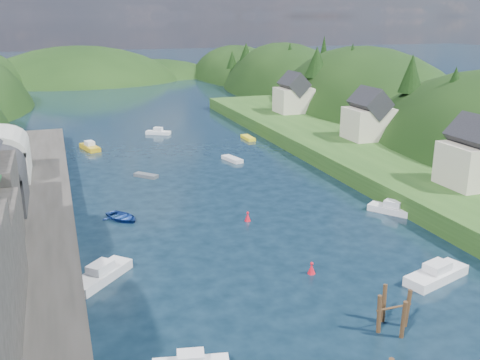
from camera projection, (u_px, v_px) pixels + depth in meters
name	position (u px, v px, depth m)	size (l,w,h in m)	color
ground	(192.00, 165.00, 80.74)	(600.00, 600.00, 0.00)	black
hillside_right	(361.00, 151.00, 119.57)	(36.00, 245.56, 48.00)	black
far_hills	(113.00, 108.00, 196.32)	(103.00, 68.00, 44.00)	black
hill_trees	(172.00, 80.00, 90.77)	(92.21, 145.27, 12.10)	black
quay_left	(7.00, 266.00, 45.84)	(12.00, 110.00, 2.00)	#2D2B28
terrace_right	(373.00, 159.00, 79.17)	(16.00, 120.00, 2.40)	#234719
right_bank_cottages	(362.00, 118.00, 86.27)	(9.00, 59.24, 8.41)	beige
piling_cluster_far	(393.00, 314.00, 38.03)	(2.81, 2.66, 3.51)	#382314
channel_buoy_near	(312.00, 269.00, 46.52)	(0.70, 0.70, 1.10)	red
channel_buoy_far	(248.00, 217.00, 58.52)	(0.70, 0.70, 1.10)	red
moored_boats	(235.00, 227.00, 55.72)	(38.18, 93.15, 1.74)	silver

